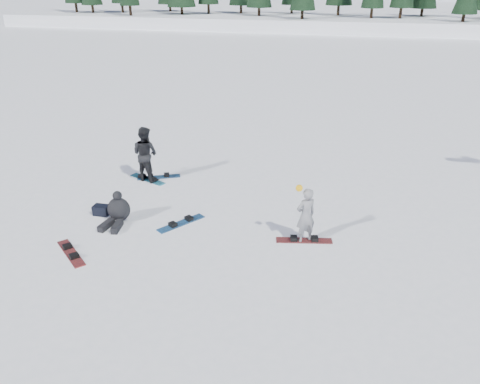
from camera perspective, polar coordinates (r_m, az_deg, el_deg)
The scene contains 11 objects.
ground at distance 12.83m, azimuth -1.52°, elevation -5.52°, with size 420.00×420.00×0.00m, color white.
alpine_backdrop at distance 201.40m, azimuth 10.07°, elevation 18.82°, with size 412.50×227.00×53.20m.
snowboarder_woman at distance 12.38m, azimuth 8.00°, elevation -2.81°, with size 0.67×0.64×1.69m.
snowboarder_man at distance 16.32m, azimuth -11.48°, elevation 4.57°, with size 0.93×0.72×1.91m, color black.
seated_rider at distance 13.90m, azimuth -14.66°, elevation -2.17°, with size 0.68×1.11×0.93m.
gear_bag at distance 14.51m, azimuth -16.55°, elevation -2.13°, with size 0.45×0.30×0.30m, color black.
snowboard_woman at distance 12.76m, azimuth 7.81°, elevation -5.88°, with size 1.50×0.28×0.03m, color maroon.
snowboard_man at distance 16.66m, azimuth -11.20°, elevation 1.54°, with size 1.50×0.28×0.03m, color teal.
snowboard_loose_a at distance 13.58m, azimuth -7.19°, elevation -3.80°, with size 1.50×0.28×0.03m, color #1B5998.
snowboard_loose_b at distance 12.87m, azimuth -19.90°, elevation -7.02°, with size 1.50×0.28×0.03m, color maroon.
snowboard_loose_c at distance 16.77m, azimuth -9.87°, elevation 1.81°, with size 1.50×0.28×0.03m, color navy.
Camera 1 is at (2.96, -10.65, 6.52)m, focal length 35.00 mm.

